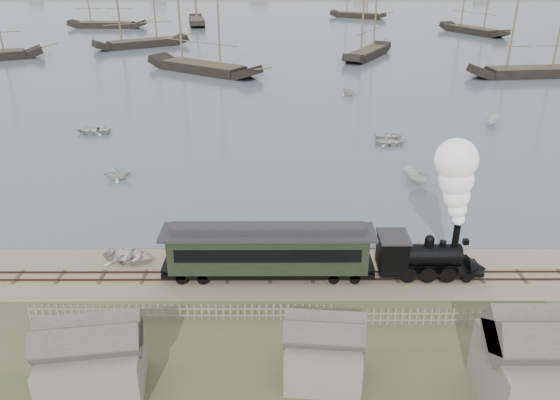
{
  "coord_description": "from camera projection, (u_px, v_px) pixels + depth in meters",
  "views": [
    {
      "loc": [
        -0.37,
        -35.04,
        21.23
      ],
      "look_at": [
        -0.28,
        3.52,
        3.5
      ],
      "focal_mm": 35.0,
      "sensor_mm": 36.0,
      "label": 1
    }
  ],
  "objects": [
    {
      "name": "ground",
      "position": [
        284.0,
        262.0,
        40.71
      ],
      "size": [
        600.0,
        600.0,
        0.0
      ],
      "primitive_type": "plane",
      "color": "tan",
      "rests_on": "ground"
    },
    {
      "name": "harbor_water",
      "position": [
        280.0,
        15.0,
        195.15
      ],
      "size": [
        600.0,
        336.0,
        0.06
      ],
      "primitive_type": "cube",
      "color": "#4D5F6F",
      "rests_on": "ground"
    },
    {
      "name": "rail_track",
      "position": [
        284.0,
        276.0,
        38.88
      ],
      "size": [
        120.0,
        1.8,
        0.16
      ],
      "color": "#3A281F",
      "rests_on": "ground"
    },
    {
      "name": "picket_fence_west",
      "position": [
        182.0,
        320.0,
        34.33
      ],
      "size": [
        19.0,
        0.1,
        1.2
      ],
      "primitive_type": null,
      "color": "slate",
      "rests_on": "ground"
    },
    {
      "name": "picket_fence_east",
      "position": [
        485.0,
        325.0,
        33.92
      ],
      "size": [
        15.0,
        0.1,
        1.2
      ],
      "primitive_type": null,
      "color": "slate",
      "rests_on": "ground"
    },
    {
      "name": "shed_left",
      "position": [
        97.0,
        390.0,
        28.87
      ],
      "size": [
        5.0,
        4.0,
        4.1
      ],
      "primitive_type": null,
      "color": "slate",
      "rests_on": "ground"
    },
    {
      "name": "shed_mid",
      "position": [
        322.0,
        376.0,
        29.81
      ],
      "size": [
        4.0,
        3.5,
        3.6
      ],
      "primitive_type": null,
      "color": "slate",
      "rests_on": "ground"
    },
    {
      "name": "locomotive",
      "position": [
        447.0,
        220.0,
        37.03
      ],
      "size": [
        7.86,
        2.93,
        9.8
      ],
      "color": "black",
      "rests_on": "ground"
    },
    {
      "name": "passenger_coach",
      "position": [
        268.0,
        249.0,
        37.95
      ],
      "size": [
        14.75,
        2.84,
        3.58
      ],
      "color": "black",
      "rests_on": "ground"
    },
    {
      "name": "beached_dinghy",
      "position": [
        129.0,
        256.0,
        40.7
      ],
      "size": [
        3.74,
        4.5,
        0.8
      ],
      "primitive_type": "imported",
      "rotation": [
        0.0,
        0.0,
        1.29
      ],
      "color": "silver",
      "rests_on": "ground"
    },
    {
      "name": "rowboat_1",
      "position": [
        117.0,
        173.0,
        54.89
      ],
      "size": [
        2.6,
        2.94,
        1.44
      ],
      "primitive_type": "imported",
      "rotation": [
        0.0,
        0.0,
        1.66
      ],
      "color": "silver",
      "rests_on": "harbor_water"
    },
    {
      "name": "rowboat_2",
      "position": [
        415.0,
        177.0,
        54.17
      ],
      "size": [
        3.58,
        2.71,
        1.31
      ],
      "primitive_type": "imported",
      "rotation": [
        0.0,
        0.0,
        3.63
      ],
      "color": "silver",
      "rests_on": "harbor_water"
    },
    {
      "name": "rowboat_3",
      "position": [
        391.0,
        142.0,
        64.82
      ],
      "size": [
        2.69,
        3.72,
        0.76
      ],
      "primitive_type": "imported",
      "rotation": [
        0.0,
        0.0,
        1.55
      ],
      "color": "silver",
      "rests_on": "harbor_water"
    },
    {
      "name": "rowboat_4",
      "position": [
        455.0,
        172.0,
        54.71
      ],
      "size": [
        4.32,
        4.15,
        1.75
      ],
      "primitive_type": "imported",
      "rotation": [
        0.0,
        0.0,
        5.76
      ],
      "color": "silver",
      "rests_on": "harbor_water"
    },
    {
      "name": "rowboat_5",
      "position": [
        492.0,
        121.0,
        72.02
      ],
      "size": [
        3.29,
        2.95,
        1.25
      ],
      "primitive_type": "imported",
      "rotation": [
        0.0,
        0.0,
        2.48
      ],
      "color": "silver",
      "rests_on": "harbor_water"
    },
    {
      "name": "rowboat_6",
      "position": [
        93.0,
        130.0,
        68.85
      ],
      "size": [
        3.09,
        4.31,
        0.89
      ],
      "primitive_type": "imported",
      "rotation": [
        0.0,
        0.0,
        4.71
      ],
      "color": "silver",
      "rests_on": "harbor_water"
    },
    {
      "name": "rowboat_7",
      "position": [
        348.0,
        90.0,
        86.75
      ],
      "size": [
        4.01,
        3.87,
        1.62
      ],
      "primitive_type": "imported",
      "rotation": [
        0.0,
        0.0,
        0.55
      ],
      "color": "silver",
      "rests_on": "harbor_water"
    },
    {
      "name": "rowboat_8",
      "position": [
        389.0,
        136.0,
        66.94
      ],
      "size": [
        2.69,
        3.6,
        0.71
      ],
      "primitive_type": "imported",
      "rotation": [
        0.0,
        0.0,
        1.64
      ],
      "color": "silver",
      "rests_on": "harbor_water"
    },
    {
      "name": "schooner_1",
      "position": [
        137.0,
        3.0,
        126.06
      ],
      "size": [
        21.79,
        16.13,
        20.0
      ],
      "primitive_type": null,
      "rotation": [
        0.0,
        0.0,
        0.55
      ],
      "color": "black",
      "rests_on": "harbor_water"
    },
    {
      "name": "schooner_2",
      "position": [
        200.0,
        17.0,
        99.26
      ],
      "size": [
        23.66,
        18.68,
        20.0
      ],
      "primitive_type": null,
      "rotation": [
        0.0,
        0.0,
        -0.6
      ],
      "color": "black",
      "rests_on": "harbor_water"
    },
    {
      "name": "schooner_3",
      "position": [
        371.0,
        9.0,
        113.47
      ],
      "size": [
        13.58,
        19.82,
        20.0
      ],
      "primitive_type": null,
      "rotation": [
        0.0,
        0.0,
        1.08
      ],
      "color": "black",
      "rests_on": "harbor_water"
    },
    {
      "name": "schooner_4",
      "position": [
        541.0,
        20.0,
        95.62
      ],
      "size": [
        23.25,
        7.65,
        20.0
      ],
      "primitive_type": null,
      "rotation": [
        0.0,
        0.0,
        0.11
      ],
      "color": "black",
      "rests_on": "harbor_water"
    }
  ]
}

